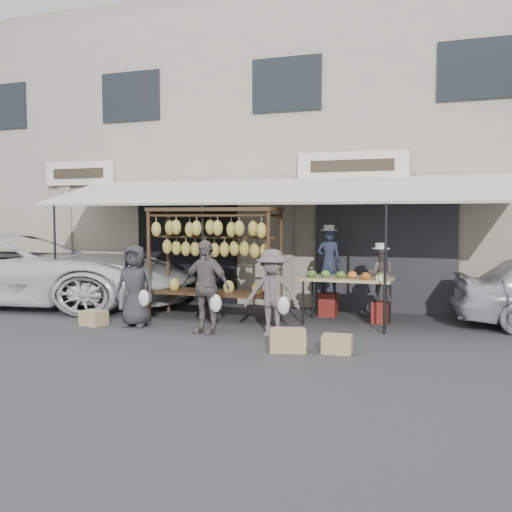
% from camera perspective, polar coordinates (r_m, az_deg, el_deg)
% --- Properties ---
extents(ground_plane, '(90.00, 90.00, 0.00)m').
position_cam_1_polar(ground_plane, '(9.90, -2.80, -8.08)').
color(ground_plane, '#2D2D30').
extents(shophouse, '(24.00, 6.15, 7.30)m').
position_cam_1_polar(shophouse, '(15.95, 6.17, 9.71)').
color(shophouse, '#A99F89').
rests_on(shophouse, ground_plane).
extents(awning, '(10.00, 2.35, 2.92)m').
position_cam_1_polar(awning, '(11.82, 1.41, 6.46)').
color(awning, beige).
rests_on(awning, ground_plane).
extents(banana_rack, '(2.60, 0.90, 2.24)m').
position_cam_1_polar(banana_rack, '(11.22, -4.29, 1.46)').
color(banana_rack, '#3A2916').
rests_on(banana_rack, ground_plane).
extents(produce_table, '(1.70, 0.90, 1.04)m').
position_cam_1_polar(produce_table, '(11.00, 9.08, -2.30)').
color(produce_table, tan).
rests_on(produce_table, ground_plane).
extents(vendor_left, '(0.53, 0.40, 1.33)m').
position_cam_1_polar(vendor_left, '(11.79, 7.28, -0.50)').
color(vendor_left, '#232B41').
rests_on(vendor_left, stool_left).
extents(vendor_right, '(0.55, 0.44, 1.06)m').
position_cam_1_polar(vendor_right, '(11.25, 12.35, -1.79)').
color(vendor_right, '#574A48').
rests_on(vendor_right, stool_right).
extents(customer_left, '(0.81, 0.59, 1.53)m').
position_cam_1_polar(customer_left, '(10.93, -12.01, -2.93)').
color(customer_left, '#2B2B2F').
rests_on(customer_left, ground_plane).
extents(customer_mid, '(1.02, 0.53, 1.65)m').
position_cam_1_polar(customer_mid, '(10.13, -5.09, -3.07)').
color(customer_mid, '#5F5A55').
rests_on(customer_mid, ground_plane).
extents(customer_right, '(1.02, 0.65, 1.50)m').
position_cam_1_polar(customer_right, '(9.85, 1.62, -3.70)').
color(customer_right, '#595350').
rests_on(customer_right, ground_plane).
extents(stool_left, '(0.37, 0.37, 0.48)m').
position_cam_1_polar(stool_left, '(11.90, 7.24, -4.85)').
color(stool_left, maroon).
rests_on(stool_left, ground_plane).
extents(stool_right, '(0.37, 0.37, 0.42)m').
position_cam_1_polar(stool_right, '(11.35, 12.29, -5.51)').
color(stool_right, maroon).
rests_on(stool_right, ground_plane).
extents(crate_near_a, '(0.65, 0.56, 0.33)m').
position_cam_1_polar(crate_near_a, '(8.89, 3.21, -8.42)').
color(crate_near_a, tan).
rests_on(crate_near_a, ground_plane).
extents(crate_near_b, '(0.47, 0.37, 0.27)m').
position_cam_1_polar(crate_near_b, '(8.84, 8.12, -8.73)').
color(crate_near_b, tan).
rests_on(crate_near_b, ground_plane).
extents(crate_far, '(0.52, 0.44, 0.27)m').
position_cam_1_polar(crate_far, '(11.31, -15.92, -5.99)').
color(crate_far, tan).
rests_on(crate_far, ground_plane).
extents(van, '(6.40, 3.73, 2.51)m').
position_cam_1_polar(van, '(14.49, -23.70, 0.48)').
color(van, silver).
rests_on(van, ground_plane).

